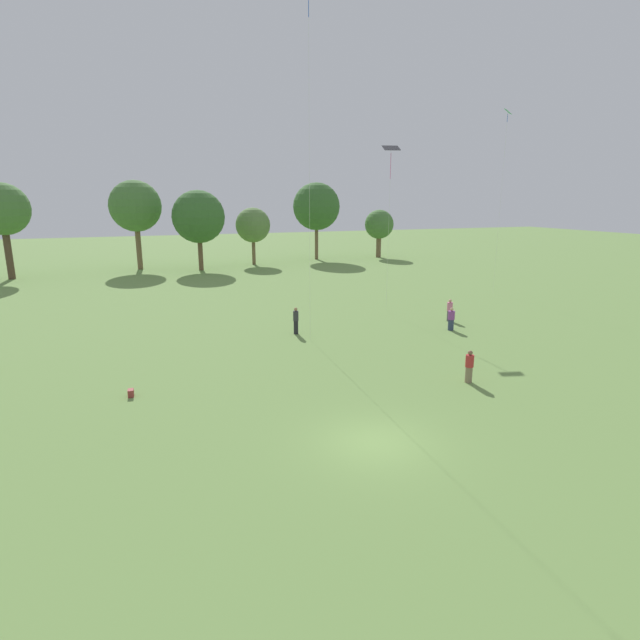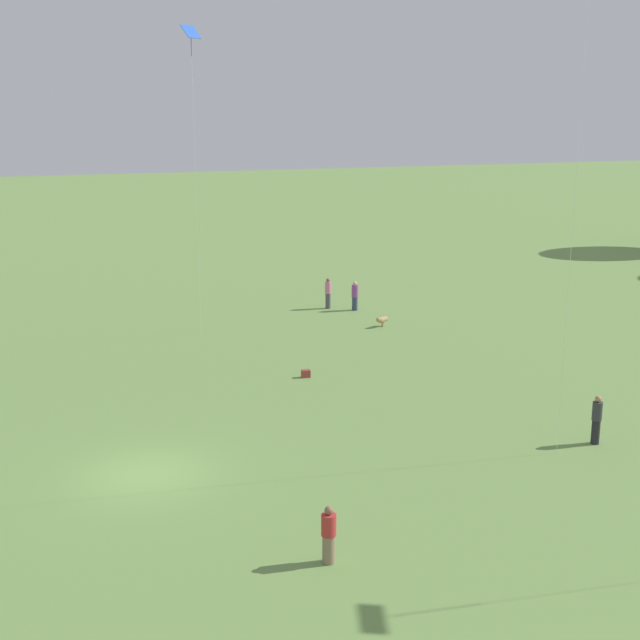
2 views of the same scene
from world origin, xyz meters
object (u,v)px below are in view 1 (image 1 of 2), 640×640
Objects in this scene: person_3 at (450,310)px; person_5 at (469,367)px; picnic_bag_1 at (131,393)px; person_6 at (296,321)px; kite_0 at (507,127)px; kite_2 at (391,153)px; person_1 at (451,319)px.

person_3 is 13.31m from person_5.
person_6 is at bearing 36.27° from picnic_bag_1.
kite_0 reaches higher than person_5.
kite_2 is at bearing 31.28° from picnic_bag_1.
person_6 is (-12.10, 0.63, 0.10)m from person_3.
kite_0 is 1.30× the size of kite_2.
kite_0 is (17.90, 19.75, 14.69)m from person_5.
person_6 reaches higher than person_3.
person_5 is 4.11× the size of picnic_bag_1.
person_3 is 0.13× the size of kite_2.
person_3 is at bearing 17.67° from picnic_bag_1.
person_5 is 20.54m from kite_2.
person_5 is at bearing 5.23° from person_6.
person_3 is at bearing -49.16° from person_1.
kite_2 reaches higher than person_1.
person_1 is 3.98× the size of picnic_bag_1.
person_3 is at bearing 168.52° from person_5.
kite_0 is (12.55, 10.68, 14.73)m from person_1.
kite_2 reaches higher than picnic_bag_1.
kite_0 is at bearing -92.52° from person_3.
person_1 reaches higher than picnic_bag_1.
person_1 is 10.53m from person_5.
kite_0 reaches higher than person_1.
person_1 is 11.00m from person_6.
person_1 is 2.79m from person_3.
person_3 is 1.01× the size of person_5.
kite_0 is (11.04, 8.34, 14.68)m from person_3.
person_6 is (-5.24, 12.04, 0.11)m from person_5.
person_6 is at bearing -95.12° from kite_2.
person_6 reaches higher than person_5.
person_3 is at bearing -130.94° from kite_0.
person_3 reaches higher than picnic_bag_1.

